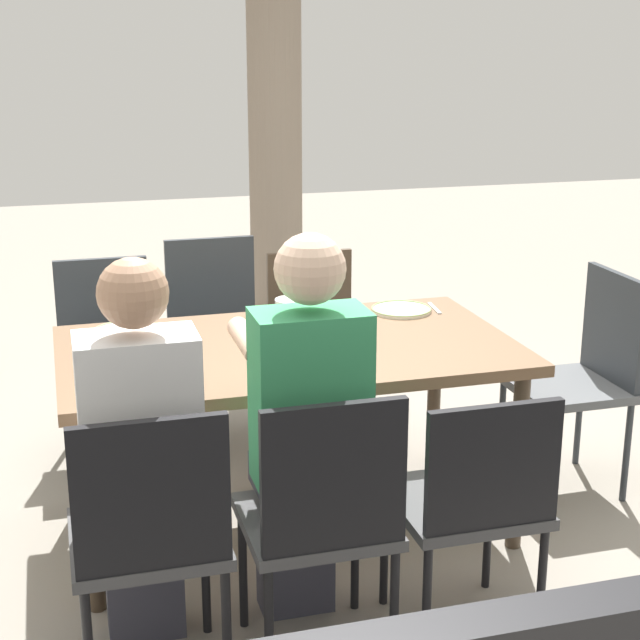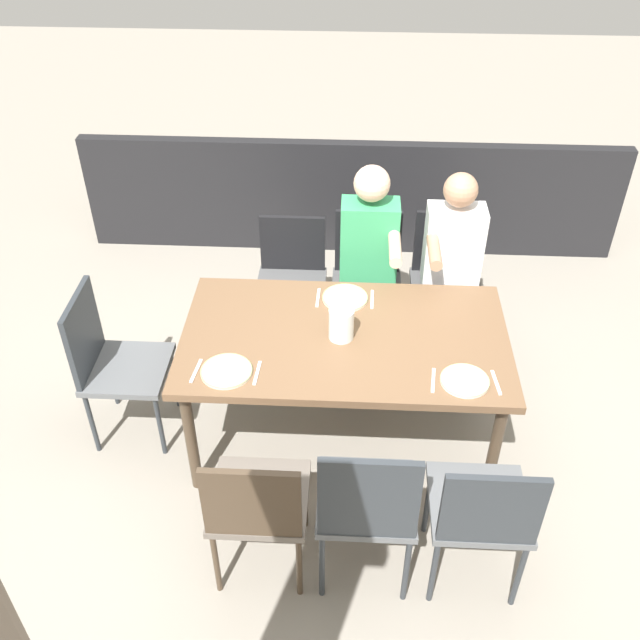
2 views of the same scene
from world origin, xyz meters
The scene contains 22 objects.
ground_plane centered at (0.00, 0.00, 0.00)m, with size 16.00×16.00×0.00m, color gray.
dining_table centered at (0.00, 0.00, 0.68)m, with size 1.70×0.97×0.74m.
chair_west_north centered at (-0.62, 0.90, 0.53)m, with size 0.44×0.44×0.89m.
chair_west_south centered at (-0.62, -0.91, 0.53)m, with size 0.44×0.44×0.91m.
chair_mid_north centered at (-0.12, 0.91, 0.55)m, with size 0.44×0.44×0.96m.
chair_mid_south centered at (-0.12, -0.91, 0.52)m, with size 0.44×0.44×0.91m.
chair_east_north centered at (0.36, 0.90, 0.51)m, with size 0.44×0.44×0.86m.
chair_east_south centered at (0.36, -0.90, 0.50)m, with size 0.44×0.44×0.85m.
chair_head_east centered at (1.27, 0.00, 0.53)m, with size 0.44×0.44×0.93m.
diner_woman_green centered at (-0.13, -0.71, 0.71)m, with size 0.35×0.49×1.33m.
diner_man_white centered at (-0.62, -0.72, 0.69)m, with size 0.35×0.49×1.29m.
patio_railing centered at (0.00, -2.05, 0.45)m, with size 4.10×0.10×0.90m, color black.
plate_0 centered at (-0.58, 0.32, 0.75)m, with size 0.24×0.24×0.02m.
fork_0 centered at (-0.73, 0.32, 0.75)m, with size 0.02×0.17×0.01m, color silver.
spoon_0 centered at (-0.43, 0.32, 0.75)m, with size 0.02×0.17×0.01m, color silver.
plate_1 centered at (0.01, -0.32, 0.75)m, with size 0.25×0.25×0.02m.
fork_1 centered at (-0.14, -0.32, 0.75)m, with size 0.02×0.17×0.01m, color silver.
spoon_1 centered at (0.16, -0.32, 0.75)m, with size 0.02×0.17×0.01m, color silver.
plate_2 centered at (0.57, 0.31, 0.75)m, with size 0.25×0.25×0.02m.
fork_2 centered at (0.42, 0.31, 0.75)m, with size 0.02×0.17×0.01m, color silver.
spoon_2 centered at (0.72, 0.31, 0.75)m, with size 0.02×0.17×0.01m, color silver.
water_pitcher centered at (0.02, 0.01, 0.82)m, with size 0.13×0.13×0.17m.
Camera 2 is at (-0.02, 2.86, 3.07)m, focal length 39.85 mm.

